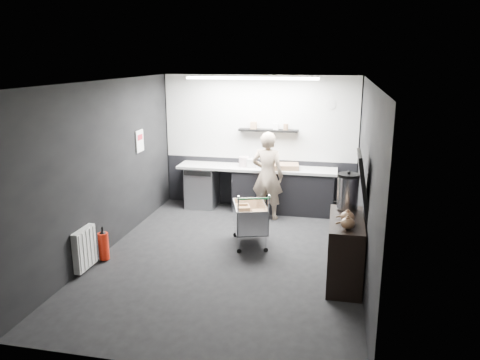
# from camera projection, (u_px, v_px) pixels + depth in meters

# --- Properties ---
(floor) EXTENTS (5.50, 5.50, 0.00)m
(floor) POSITION_uv_depth(u_px,v_px,m) (229.00, 257.00, 7.33)
(floor) COLOR black
(floor) RESTS_ON ground
(ceiling) EXTENTS (5.50, 5.50, 0.00)m
(ceiling) POSITION_uv_depth(u_px,v_px,m) (228.00, 82.00, 6.64)
(ceiling) COLOR white
(ceiling) RESTS_ON wall_back
(wall_back) EXTENTS (5.50, 0.00, 5.50)m
(wall_back) POSITION_uv_depth(u_px,v_px,m) (259.00, 142.00, 9.59)
(wall_back) COLOR black
(wall_back) RESTS_ON floor
(wall_front) EXTENTS (5.50, 0.00, 5.50)m
(wall_front) POSITION_uv_depth(u_px,v_px,m) (161.00, 243.00, 4.38)
(wall_front) COLOR black
(wall_front) RESTS_ON floor
(wall_left) EXTENTS (0.00, 5.50, 5.50)m
(wall_left) POSITION_uv_depth(u_px,v_px,m) (105.00, 167.00, 7.38)
(wall_left) COLOR black
(wall_left) RESTS_ON floor
(wall_right) EXTENTS (0.00, 5.50, 5.50)m
(wall_right) POSITION_uv_depth(u_px,v_px,m) (367.00, 181.00, 6.58)
(wall_right) COLOR black
(wall_right) RESTS_ON floor
(kitchen_wall_panel) EXTENTS (3.95, 0.02, 1.70)m
(kitchen_wall_panel) POSITION_uv_depth(u_px,v_px,m) (259.00, 118.00, 9.44)
(kitchen_wall_panel) COLOR silver
(kitchen_wall_panel) RESTS_ON wall_back
(dado_panel) EXTENTS (3.95, 0.02, 1.00)m
(dado_panel) POSITION_uv_depth(u_px,v_px,m) (259.00, 182.00, 9.78)
(dado_panel) COLOR black
(dado_panel) RESTS_ON wall_back
(floating_shelf) EXTENTS (1.20, 0.22, 0.04)m
(floating_shelf) POSITION_uv_depth(u_px,v_px,m) (268.00, 130.00, 9.35)
(floating_shelf) COLOR black
(floating_shelf) RESTS_ON wall_back
(wall_clock) EXTENTS (0.20, 0.03, 0.20)m
(wall_clock) POSITION_uv_depth(u_px,v_px,m) (331.00, 104.00, 9.07)
(wall_clock) COLOR silver
(wall_clock) RESTS_ON wall_back
(poster) EXTENTS (0.02, 0.30, 0.40)m
(poster) POSITION_uv_depth(u_px,v_px,m) (140.00, 141.00, 8.56)
(poster) COLOR white
(poster) RESTS_ON wall_left
(poster_red_band) EXTENTS (0.02, 0.22, 0.10)m
(poster_red_band) POSITION_uv_depth(u_px,v_px,m) (140.00, 137.00, 8.54)
(poster_red_band) COLOR red
(poster_red_band) RESTS_ON poster
(radiator) EXTENTS (0.10, 0.50, 0.60)m
(radiator) POSITION_uv_depth(u_px,v_px,m) (85.00, 249.00, 6.78)
(radiator) COLOR silver
(radiator) RESTS_ON wall_left
(ceiling_strip) EXTENTS (2.40, 0.20, 0.04)m
(ceiling_strip) POSITION_uv_depth(u_px,v_px,m) (252.00, 78.00, 8.40)
(ceiling_strip) COLOR white
(ceiling_strip) RESTS_ON ceiling
(prep_counter) EXTENTS (3.20, 0.61, 0.90)m
(prep_counter) POSITION_uv_depth(u_px,v_px,m) (263.00, 189.00, 9.47)
(prep_counter) COLOR black
(prep_counter) RESTS_ON floor
(person) EXTENTS (0.67, 0.49, 1.70)m
(person) POSITION_uv_depth(u_px,v_px,m) (267.00, 176.00, 8.92)
(person) COLOR beige
(person) RESTS_ON floor
(shopping_cart) EXTENTS (0.75, 1.01, 0.95)m
(shopping_cart) POSITION_uv_depth(u_px,v_px,m) (250.00, 219.00, 7.73)
(shopping_cart) COLOR silver
(shopping_cart) RESTS_ON floor
(sideboard) EXTENTS (0.52, 1.22, 1.83)m
(sideboard) POSITION_uv_depth(u_px,v_px,m) (346.00, 241.00, 6.45)
(sideboard) COLOR black
(sideboard) RESTS_ON floor
(fire_extinguisher) EXTENTS (0.16, 0.16, 0.52)m
(fire_extinguisher) POSITION_uv_depth(u_px,v_px,m) (104.00, 245.00, 7.14)
(fire_extinguisher) COLOR red
(fire_extinguisher) RESTS_ON floor
(cardboard_box) EXTENTS (0.55, 0.45, 0.10)m
(cardboard_box) POSITION_uv_depth(u_px,v_px,m) (286.00, 167.00, 9.21)
(cardboard_box) COLOR #906E4D
(cardboard_box) RESTS_ON prep_counter
(pink_tub) EXTENTS (0.20, 0.20, 0.20)m
(pink_tub) POSITION_uv_depth(u_px,v_px,m) (244.00, 162.00, 9.41)
(pink_tub) COLOR beige
(pink_tub) RESTS_ON prep_counter
(white_container) EXTENTS (0.22, 0.18, 0.17)m
(white_container) POSITION_uv_depth(u_px,v_px,m) (252.00, 163.00, 9.34)
(white_container) COLOR silver
(white_container) RESTS_ON prep_counter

